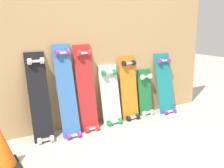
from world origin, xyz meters
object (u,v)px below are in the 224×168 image
(skateboard_white, at_px, (110,97))
(traffic_cone, at_px, (1,148))
(skateboard_teal, at_px, (165,86))
(skateboard_red, at_px, (86,91))
(skateboard_black, at_px, (40,101))
(skateboard_green, at_px, (146,95))
(skateboard_blue, at_px, (67,94))
(skateboard_orange, at_px, (129,90))

(skateboard_white, height_order, traffic_cone, skateboard_white)
(skateboard_teal, xyz_separation_m, traffic_cone, (-1.99, -0.40, -0.16))
(traffic_cone, bearing_deg, skateboard_red, 23.37)
(skateboard_white, bearing_deg, skateboard_black, -177.77)
(skateboard_green, height_order, skateboard_teal, skateboard_teal)
(skateboard_black, height_order, skateboard_teal, skateboard_black)
(skateboard_green, height_order, traffic_cone, skateboard_green)
(skateboard_white, relative_size, traffic_cone, 2.09)
(skateboard_black, relative_size, skateboard_teal, 1.13)
(skateboard_green, bearing_deg, skateboard_white, -176.44)
(skateboard_blue, relative_size, skateboard_orange, 1.21)
(skateboard_white, height_order, skateboard_orange, skateboard_orange)
(skateboard_blue, xyz_separation_m, skateboard_white, (0.52, 0.05, -0.12))
(skateboard_orange, relative_size, skateboard_teal, 1.01)
(skateboard_white, bearing_deg, traffic_cone, -161.12)
(traffic_cone, bearing_deg, skateboard_blue, 27.72)
(skateboard_red, relative_size, skateboard_teal, 1.19)
(skateboard_black, xyz_separation_m, traffic_cone, (-0.43, -0.39, -0.21))
(skateboard_white, distance_m, skateboard_orange, 0.26)
(skateboard_blue, xyz_separation_m, skateboard_orange, (0.78, 0.06, -0.08))
(skateboard_red, bearing_deg, skateboard_green, 3.60)
(skateboard_blue, distance_m, skateboard_green, 1.05)
(skateboard_orange, distance_m, skateboard_green, 0.27)
(traffic_cone, bearing_deg, skateboard_orange, 16.18)
(skateboard_red, height_order, skateboard_green, skateboard_red)
(traffic_cone, bearing_deg, skateboard_teal, 11.44)
(skateboard_blue, xyz_separation_m, skateboard_teal, (1.30, 0.04, -0.08))
(skateboard_orange, distance_m, traffic_cone, 1.55)
(skateboard_blue, height_order, traffic_cone, skateboard_blue)
(skateboard_red, xyz_separation_m, skateboard_orange, (0.56, 0.03, -0.07))
(skateboard_black, distance_m, skateboard_green, 1.31)
(skateboard_blue, xyz_separation_m, skateboard_red, (0.23, 0.03, -0.01))
(skateboard_red, distance_m, skateboard_white, 0.32)
(skateboard_orange, relative_size, skateboard_green, 1.30)
(skateboard_black, bearing_deg, skateboard_red, 1.36)
(skateboard_black, distance_m, skateboard_blue, 0.27)
(skateboard_blue, distance_m, skateboard_teal, 1.30)
(skateboard_blue, distance_m, traffic_cone, 0.82)
(skateboard_teal, bearing_deg, skateboard_white, 179.03)
(skateboard_white, xyz_separation_m, skateboard_orange, (0.26, 0.01, 0.04))
(skateboard_black, xyz_separation_m, skateboard_orange, (1.05, 0.04, -0.05))
(skateboard_black, xyz_separation_m, skateboard_blue, (0.26, -0.02, 0.03))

